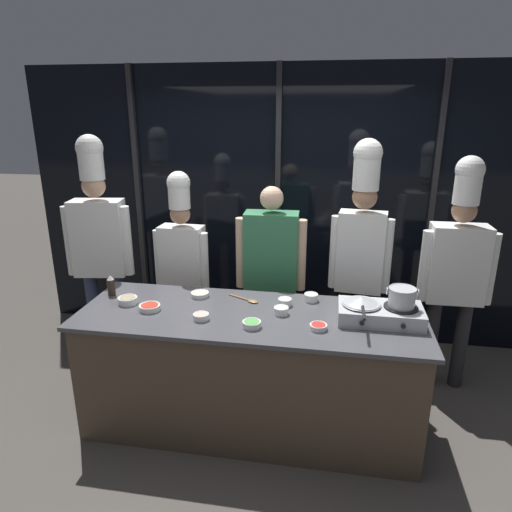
# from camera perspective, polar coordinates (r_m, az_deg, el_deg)

# --- Properties ---
(ground_plane) EXTENTS (24.00, 24.00, 0.00)m
(ground_plane) POSITION_cam_1_polar(r_m,az_deg,el_deg) (3.73, -0.69, -20.05)
(ground_plane) COLOR #47423D
(window_wall_back) EXTENTS (5.11, 0.09, 2.70)m
(window_wall_back) POSITION_cam_1_polar(r_m,az_deg,el_deg) (4.57, 2.78, 6.07)
(window_wall_back) COLOR black
(window_wall_back) RESTS_ON ground_plane
(demo_counter) EXTENTS (2.45, 0.85, 0.91)m
(demo_counter) POSITION_cam_1_polar(r_m,az_deg,el_deg) (3.46, -0.72, -14.08)
(demo_counter) COLOR #4C3D2D
(demo_counter) RESTS_ON ground_plane
(portable_stove) EXTENTS (0.56, 0.33, 0.12)m
(portable_stove) POSITION_cam_1_polar(r_m,az_deg,el_deg) (3.23, 15.27, -6.92)
(portable_stove) COLOR #B2B5BA
(portable_stove) RESTS_ON demo_counter
(frying_pan) EXTENTS (0.26, 0.45, 0.05)m
(frying_pan) POSITION_cam_1_polar(r_m,az_deg,el_deg) (3.18, 13.07, -5.49)
(frying_pan) COLOR #ADAFB5
(frying_pan) RESTS_ON portable_stove
(stock_pot) EXTENTS (0.21, 0.18, 0.13)m
(stock_pot) POSITION_cam_1_polar(r_m,az_deg,el_deg) (3.20, 17.78, -4.87)
(stock_pot) COLOR #B7BABF
(stock_pot) RESTS_ON portable_stove
(squeeze_bottle_soy) EXTENTS (0.06, 0.06, 0.16)m
(squeeze_bottle_soy) POSITION_cam_1_polar(r_m,az_deg,el_deg) (3.70, -17.66, -3.55)
(squeeze_bottle_soy) COLOR #332319
(squeeze_bottle_soy) RESTS_ON demo_counter
(prep_bowl_shrimp) EXTENTS (0.11, 0.11, 0.04)m
(prep_bowl_shrimp) POSITION_cam_1_polar(r_m,az_deg,el_deg) (3.17, -6.88, -7.48)
(prep_bowl_shrimp) COLOR white
(prep_bowl_shrimp) RESTS_ON demo_counter
(prep_bowl_mushrooms) EXTENTS (0.14, 0.14, 0.05)m
(prep_bowl_mushrooms) POSITION_cam_1_polar(r_m,az_deg,el_deg) (3.53, -15.75, -5.29)
(prep_bowl_mushrooms) COLOR white
(prep_bowl_mushrooms) RESTS_ON demo_counter
(prep_bowl_bell_pepper) EXTENTS (0.12, 0.12, 0.04)m
(prep_bowl_bell_pepper) POSITION_cam_1_polar(r_m,az_deg,el_deg) (3.05, 7.81, -8.71)
(prep_bowl_bell_pepper) COLOR white
(prep_bowl_bell_pepper) RESTS_ON demo_counter
(prep_bowl_garlic) EXTENTS (0.10, 0.10, 0.05)m
(prep_bowl_garlic) POSITION_cam_1_polar(r_m,az_deg,el_deg) (3.37, 3.62, -5.70)
(prep_bowl_garlic) COLOR white
(prep_bowl_garlic) RESTS_ON demo_counter
(prep_bowl_onion) EXTENTS (0.11, 0.11, 0.05)m
(prep_bowl_onion) POSITION_cam_1_polar(r_m,az_deg,el_deg) (3.23, 3.17, -6.77)
(prep_bowl_onion) COLOR white
(prep_bowl_onion) RESTS_ON demo_counter
(prep_bowl_bean_sprouts) EXTENTS (0.11, 0.11, 0.06)m
(prep_bowl_bean_sprouts) POSITION_cam_1_polar(r_m,az_deg,el_deg) (3.46, 6.90, -5.09)
(prep_bowl_bean_sprouts) COLOR white
(prep_bowl_bean_sprouts) RESTS_ON demo_counter
(prep_bowl_scallions) EXTENTS (0.13, 0.13, 0.04)m
(prep_bowl_scallions) POSITION_cam_1_polar(r_m,az_deg,el_deg) (3.05, -0.54, -8.46)
(prep_bowl_scallions) COLOR white
(prep_bowl_scallions) RESTS_ON demo_counter
(prep_bowl_chili_flakes) EXTENTS (0.15, 0.15, 0.04)m
(prep_bowl_chili_flakes) POSITION_cam_1_polar(r_m,az_deg,el_deg) (3.38, -13.14, -6.22)
(prep_bowl_chili_flakes) COLOR white
(prep_bowl_chili_flakes) RESTS_ON demo_counter
(prep_bowl_chicken) EXTENTS (0.14, 0.14, 0.04)m
(prep_bowl_chicken) POSITION_cam_1_polar(r_m,az_deg,el_deg) (3.55, -7.02, -4.73)
(prep_bowl_chicken) COLOR white
(prep_bowl_chicken) RESTS_ON demo_counter
(serving_spoon_slotted) EXTENTS (0.26, 0.15, 0.02)m
(serving_spoon_slotted) POSITION_cam_1_polar(r_m,az_deg,el_deg) (3.44, -0.87, -5.55)
(serving_spoon_slotted) COLOR olive
(serving_spoon_slotted) RESTS_ON demo_counter
(chef_head) EXTENTS (0.59, 0.31, 2.09)m
(chef_head) POSITION_cam_1_polar(r_m,az_deg,el_deg) (4.32, -19.04, 2.41)
(chef_head) COLOR #2D3856
(chef_head) RESTS_ON ground_plane
(chef_sous) EXTENTS (0.50, 0.22, 1.80)m
(chef_sous) POSITION_cam_1_polar(r_m,az_deg,el_deg) (4.06, -9.20, -0.06)
(chef_sous) COLOR #232326
(chef_sous) RESTS_ON ground_plane
(person_guest) EXTENTS (0.59, 0.25, 1.69)m
(person_guest) POSITION_cam_1_polar(r_m,az_deg,el_deg) (3.90, 1.89, -1.06)
(person_guest) COLOR #232326
(person_guest) RESTS_ON ground_plane
(chef_line) EXTENTS (0.50, 0.24, 2.08)m
(chef_line) POSITION_cam_1_polar(r_m,az_deg,el_deg) (3.83, 13.03, 1.66)
(chef_line) COLOR #232326
(chef_line) RESTS_ON ground_plane
(chef_pastry) EXTENTS (0.58, 0.24, 1.96)m
(chef_pastry) POSITION_cam_1_polar(r_m,az_deg,el_deg) (3.99, 23.81, -0.77)
(chef_pastry) COLOR #232326
(chef_pastry) RESTS_ON ground_plane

